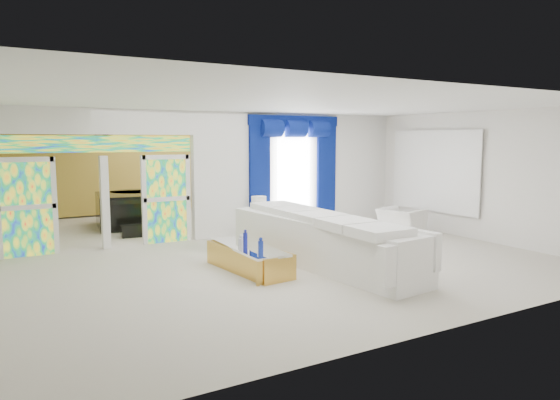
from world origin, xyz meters
TOP-DOWN VIEW (x-y plane):
  - floor at (0.00, 0.00)m, footprint 12.00×12.00m
  - dividing_wall at (2.15, 1.00)m, footprint 5.70×0.18m
  - dividing_header at (-2.85, 1.00)m, footprint 4.30×0.18m
  - stained_panel_left at (-4.28, 1.00)m, footprint 0.95×0.04m
  - stained_panel_right at (-1.42, 1.00)m, footprint 0.95×0.04m
  - stained_transom at (-2.85, 1.00)m, footprint 4.00×0.05m
  - window_pane at (1.90, 0.90)m, footprint 1.00×0.02m
  - blue_drape_left at (0.90, 0.87)m, footprint 0.55×0.10m
  - blue_drape_right at (2.90, 0.87)m, footprint 0.55×0.10m
  - blue_pelmet at (1.90, 0.87)m, footprint 2.60×0.12m
  - wall_mirror at (4.94, -1.00)m, footprint 0.04×2.70m
  - gold_curtains at (0.00, 5.90)m, footprint 9.70×0.12m
  - white_sofa at (0.41, -2.53)m, footprint 1.45×4.62m
  - coffee_table at (-0.94, -2.23)m, footprint 0.86×2.01m
  - console_table at (1.00, 0.53)m, footprint 1.23×0.43m
  - table_lamp at (0.70, 0.53)m, footprint 0.36×0.36m
  - armchair at (3.91, -0.96)m, footprint 1.08×1.17m
  - grand_piano at (-1.80, 3.62)m, footprint 1.55×1.91m
  - piano_bench at (-1.80, 2.02)m, footprint 0.90×0.43m
  - tv_console at (-4.74, 2.53)m, footprint 0.64×0.60m
  - chandelier at (-2.30, 3.40)m, footprint 0.60×0.60m
  - decanters at (-0.95, -2.38)m, footprint 0.20×0.83m

SIDE VIEW (x-z plane):
  - floor at x=0.00m, z-range 0.00..0.00m
  - piano_bench at x=-1.80m, z-range 0.00..0.29m
  - console_table at x=1.00m, z-range 0.00..0.41m
  - coffee_table at x=-0.94m, z-range 0.00..0.43m
  - armchair at x=3.91m, z-range 0.00..0.64m
  - tv_console at x=-4.74m, z-range 0.00..0.85m
  - white_sofa at x=0.41m, z-range 0.00..0.86m
  - grand_piano at x=-1.80m, z-range 0.00..0.90m
  - decanters at x=-0.95m, z-range 0.40..0.66m
  - table_lamp at x=0.70m, z-range 0.41..0.99m
  - stained_panel_left at x=-4.28m, z-range 0.00..2.00m
  - stained_panel_right at x=-1.42m, z-range 0.00..2.00m
  - blue_drape_left at x=0.90m, z-range 0.00..2.80m
  - blue_drape_right at x=2.90m, z-range 0.00..2.80m
  - window_pane at x=1.90m, z-range 0.30..2.60m
  - dividing_wall at x=2.15m, z-range 0.00..3.00m
  - gold_curtains at x=0.00m, z-range 0.05..2.95m
  - wall_mirror at x=4.94m, z-range 0.60..2.50m
  - stained_transom at x=-2.85m, z-range 2.08..2.42m
  - chandelier at x=-2.30m, z-range 2.35..2.95m
  - dividing_header at x=-2.85m, z-range 2.45..3.00m
  - blue_pelmet at x=1.90m, z-range 2.69..2.94m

